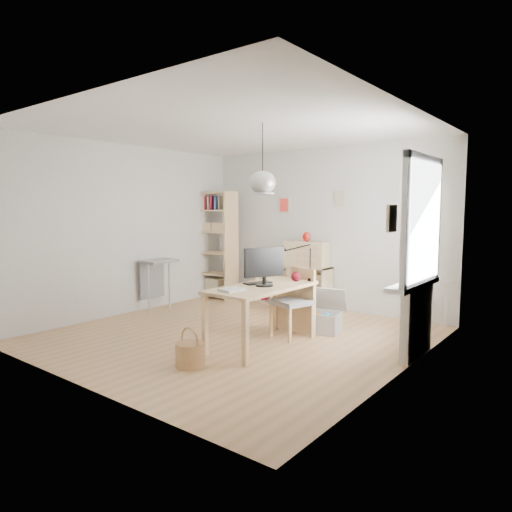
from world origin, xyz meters
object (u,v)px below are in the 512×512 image
Objects in this scene: desk at (262,293)px; cube_shelf at (293,288)px; chair at (295,298)px; drawer_chest at (306,254)px; tall_bookshelf at (216,240)px; monitor at (264,265)px; storage_chest at (321,318)px.

cube_shelf is (-1.02, 2.23, -0.36)m from desk.
cube_shelf is at bearing 139.87° from chair.
cube_shelf is 1.93× the size of drawer_chest.
desk is 2.48m from cube_shelf.
chair is (2.69, -1.37, -0.57)m from tall_bookshelf.
monitor is at bearing -81.16° from chair.
chair is at bearing 105.60° from monitor.
storage_chest is at bearing 101.03° from monitor.
chair is 1.85m from drawer_chest.
monitor is (0.03, -0.00, 0.36)m from desk.
monitor reaches higher than drawer_chest.
monitor is (-0.21, -1.04, 0.83)m from storage_chest.
chair is at bearing -55.83° from cube_shelf.
desk is 0.60m from chair.
desk is at bearing -161.56° from monitor.
storage_chest is 1.35m from monitor.
drawer_chest is at bearing -7.86° from cube_shelf.
drawer_chest is (-0.75, 2.19, -0.09)m from monitor.
drawer_chest is (-0.82, 1.61, 0.41)m from chair.
tall_bookshelf is at bearing -169.81° from cube_shelf.
tall_bookshelf is at bearing 165.71° from monitor.
monitor is (1.05, -2.23, 0.72)m from cube_shelf.
monitor is at bearing -4.01° from desk.
monitor is at bearing -76.09° from drawer_chest.
desk is 1.07× the size of cube_shelf.
chair is 1.29× the size of storage_chest.
tall_bookshelf reaches higher than storage_chest.
chair reaches higher than cube_shelf.
drawer_chest is at bearing 131.42° from monitor.
tall_bookshelf is at bearing -177.72° from drawer_chest.
monitor is (-0.07, -0.58, 0.50)m from chair.
storage_chest is at bearing -55.12° from drawer_chest.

